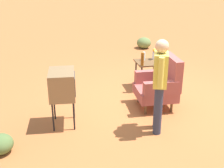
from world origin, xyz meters
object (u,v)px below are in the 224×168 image
Objects in this scene: bottle_tall_amber at (142,59)px; bottle_short_clear at (144,56)px; tv_on_stand at (62,85)px; person_standing at (160,81)px; flower_vase at (154,53)px; armchair at (160,84)px; side_table at (148,66)px.

bottle_tall_amber is 0.39m from bottle_short_clear.
bottle_short_clear is (-0.36, 0.15, -0.05)m from bottle_tall_amber.
tv_on_stand is 0.63× the size of person_standing.
flower_vase is at bearing 162.49° from person_standing.
tv_on_stand is at bearing -80.78° from armchair.
armchair is 3.53× the size of bottle_tall_amber.
bottle_short_clear is (-1.47, 1.97, -0.05)m from tv_on_stand.
tv_on_stand is 2.13m from bottle_tall_amber.
tv_on_stand is at bearing -56.10° from flower_vase.
bottle_tall_amber is (0.23, -0.22, 0.24)m from side_table.
person_standing is at bearing -23.14° from armchair.
tv_on_stand is 3.89× the size of flower_vase.
armchair is 1.66× the size of side_table.
tv_on_stand is 1.68m from person_standing.
person_standing is 5.47× the size of bottle_tall_amber.
side_table is (-1.02, 0.08, 0.04)m from armchair.
bottle_short_clear is at bearing 157.04° from bottle_tall_amber.
bottle_tall_amber is at bearing -44.43° from side_table.
armchair reaches higher than bottle_tall_amber.
person_standing is at bearing -17.51° from flower_vase.
flower_vase is at bearing 96.49° from bottle_short_clear.
person_standing is (0.56, 1.58, 0.16)m from tv_on_stand.
tv_on_stand reaches higher than flower_vase.
bottle_tall_amber is at bearing -22.96° from bottle_short_clear.
armchair is 2.00m from tv_on_stand.
tv_on_stand is 2.68m from flower_vase.
flower_vase is (-0.39, 0.41, -0.00)m from bottle_tall_amber.
tv_on_stand is (1.33, -2.04, 0.24)m from side_table.
flower_vase is at bearing 130.45° from side_table.
bottle_tall_amber is at bearing 171.93° from person_standing.
person_standing reaches higher than armchair.
side_table is 0.62× the size of tv_on_stand.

